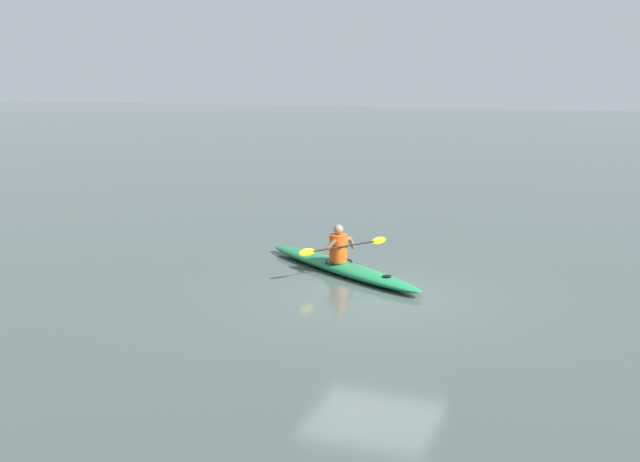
{
  "coord_description": "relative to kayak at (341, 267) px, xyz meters",
  "views": [
    {
      "loc": [
        -4.22,
        14.0,
        4.25
      ],
      "look_at": [
        0.97,
        0.45,
        1.32
      ],
      "focal_mm": 44.5,
      "sensor_mm": 36.0,
      "label": 1
    }
  ],
  "objects": [
    {
      "name": "kayaker",
      "position": [
        0.05,
        -0.03,
        0.45
      ],
      "size": [
        1.31,
        1.99,
        0.79
      ],
      "color": "#E04C14",
      "rests_on": "kayak"
    },
    {
      "name": "kayak",
      "position": [
        0.0,
        0.0,
        0.0
      ],
      "size": [
        4.6,
        3.3,
        0.24
      ],
      "color": "#19723F",
      "rests_on": "ground"
    },
    {
      "name": "ground_plane",
      "position": [
        -1.28,
        1.61,
        -0.12
      ],
      "size": [
        160.0,
        160.0,
        0.0
      ],
      "primitive_type": "plane",
      "color": "#384742"
    }
  ]
}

